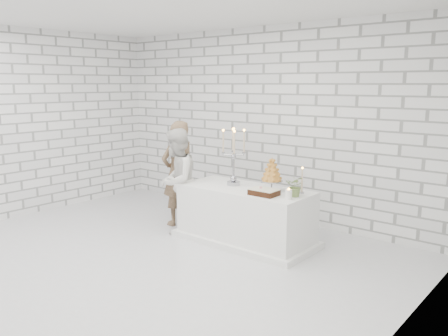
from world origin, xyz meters
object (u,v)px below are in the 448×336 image
groom (178,173)px  candelabra (234,157)px  cake_table (245,215)px  croquembouche (272,174)px  bride (177,181)px

groom → candelabra: size_ratio=2.00×
groom → candelabra: bearing=99.6°
cake_table → candelabra: size_ratio=2.27×
cake_table → candelabra: bearing=170.4°
cake_table → croquembouche: croquembouche is taller
cake_table → bride: size_ratio=1.20×
candelabra → croquembouche: 0.63m
cake_table → candelabra: 0.81m
cake_table → groom: 1.34m
bride → candelabra: bearing=86.3°
groom → croquembouche: bearing=100.4°
groom → bride: 0.37m
bride → croquembouche: bride is taller
groom → croquembouche: (1.64, 0.07, 0.18)m
groom → croquembouche: size_ratio=3.56×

